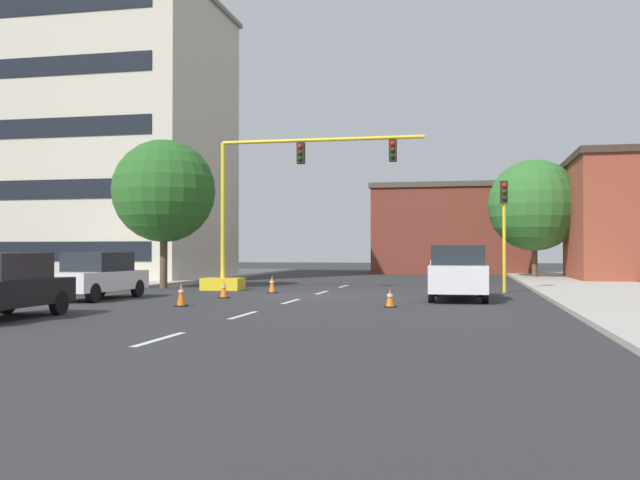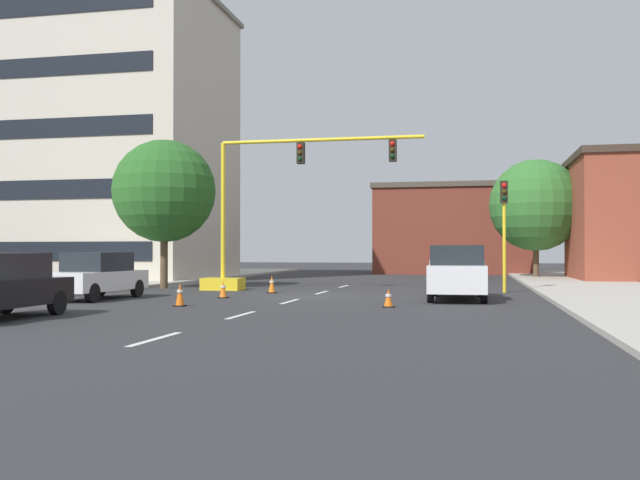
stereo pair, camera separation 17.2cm
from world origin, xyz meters
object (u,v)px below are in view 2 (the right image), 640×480
at_px(traffic_signal_gantry, 251,240).
at_px(traffic_cone_roadside_a, 223,289).
at_px(traffic_light_pole_right, 504,210).
at_px(sedan_white_mid_left, 97,275).
at_px(tree_left_near, 164,191).
at_px(pickup_truck_white, 457,273).
at_px(traffic_cone_roadside_c, 388,298).
at_px(tree_right_far, 536,205).
at_px(traffic_cone_roadside_b, 180,295).
at_px(traffic_cone_roadside_d, 272,284).

height_order(traffic_signal_gantry, traffic_cone_roadside_a, traffic_signal_gantry).
xyz_separation_m(traffic_light_pole_right, sedan_white_mid_left, (-14.99, -7.42, -2.64)).
height_order(tree_left_near, pickup_truck_white, tree_left_near).
relative_size(traffic_light_pole_right, traffic_cone_roadside_c, 8.09).
relative_size(tree_right_far, traffic_cone_roadside_b, 10.00).
height_order(traffic_light_pole_right, traffic_cone_roadside_a, traffic_light_pole_right).
xyz_separation_m(traffic_cone_roadside_a, traffic_cone_roadside_d, (0.94, 3.45, 0.03)).
xyz_separation_m(tree_right_far, pickup_truck_white, (-4.61, -21.04, -3.76)).
xyz_separation_m(traffic_light_pole_right, traffic_cone_roadside_a, (-10.62, -5.81, -3.20)).
bearing_deg(traffic_cone_roadside_d, traffic_cone_roadside_b, -97.02).
xyz_separation_m(traffic_signal_gantry, tree_left_near, (-4.60, 0.81, 2.35)).
height_order(traffic_light_pole_right, traffic_cone_roadside_d, traffic_light_pole_right).
bearing_deg(tree_left_near, traffic_cone_roadside_b, -63.14).
relative_size(pickup_truck_white, sedan_white_mid_left, 1.18).
height_order(sedan_white_mid_left, traffic_cone_roadside_c, sedan_white_mid_left).
bearing_deg(traffic_cone_roadside_a, pickup_truck_white, 6.31).
relative_size(traffic_light_pole_right, traffic_cone_roadside_d, 6.42).
relative_size(traffic_signal_gantry, traffic_cone_roadside_d, 13.47).
bearing_deg(traffic_cone_roadside_b, tree_left_near, 116.86).
bearing_deg(tree_left_near, tree_right_far, 40.75).
xyz_separation_m(traffic_light_pole_right, traffic_cone_roadside_b, (-10.62, -9.94, -3.15)).
distance_m(tree_left_near, traffic_cone_roadside_d, 7.91).
relative_size(tree_left_near, traffic_cone_roadside_c, 11.99).
bearing_deg(traffic_cone_roadside_c, traffic_cone_roadside_b, -171.69).
relative_size(tree_right_far, traffic_cone_roadside_d, 10.30).
distance_m(sedan_white_mid_left, traffic_cone_roadside_c, 11.14).
bearing_deg(tree_right_far, traffic_light_pole_right, -99.49).
relative_size(traffic_light_pole_right, tree_left_near, 0.67).
xyz_separation_m(sedan_white_mid_left, traffic_cone_roadside_c, (11.02, -1.55, -0.60)).
distance_m(traffic_cone_roadside_b, traffic_cone_roadside_c, 6.72).
height_order(traffic_signal_gantry, pickup_truck_white, traffic_signal_gantry).
relative_size(traffic_cone_roadside_a, traffic_cone_roadside_b, 0.88).
relative_size(tree_left_near, pickup_truck_white, 1.31).
xyz_separation_m(traffic_signal_gantry, traffic_cone_roadside_d, (1.50, -1.82, -1.94)).
xyz_separation_m(sedan_white_mid_left, traffic_cone_roadside_d, (5.30, 5.06, -0.52)).
bearing_deg(traffic_signal_gantry, sedan_white_mid_left, -118.98).
height_order(traffic_light_pole_right, tree_left_near, tree_left_near).
bearing_deg(sedan_white_mid_left, traffic_cone_roadside_d, 43.62).
bearing_deg(traffic_light_pole_right, pickup_truck_white, -111.45).
height_order(traffic_signal_gantry, tree_left_near, tree_left_near).
height_order(tree_left_near, traffic_cone_roadside_c, tree_left_near).
relative_size(traffic_signal_gantry, sedan_white_mid_left, 2.19).
xyz_separation_m(traffic_cone_roadside_b, traffic_cone_roadside_d, (0.93, 7.58, -0.01)).
relative_size(traffic_light_pole_right, tree_right_far, 0.62).
xyz_separation_m(pickup_truck_white, traffic_cone_roadside_c, (-2.07, -4.12, -0.68)).
relative_size(traffic_cone_roadside_a, traffic_cone_roadside_c, 1.14).
height_order(sedan_white_mid_left, traffic_cone_roadside_b, sedan_white_mid_left).
xyz_separation_m(pickup_truck_white, traffic_cone_roadside_d, (-7.78, 2.48, -0.61)).
xyz_separation_m(tree_left_near, traffic_cone_roadside_b, (5.17, -10.20, -4.28)).
distance_m(tree_left_near, pickup_truck_white, 15.24).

